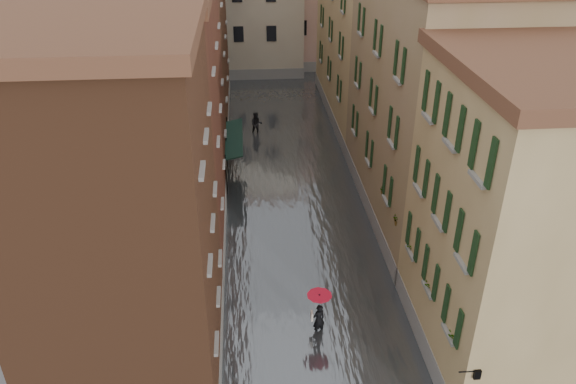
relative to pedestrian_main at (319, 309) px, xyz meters
name	(u,v)px	position (x,y,z in m)	size (l,w,h in m)	color
ground	(316,323)	(-0.02, 0.64, -1.33)	(120.00, 120.00, 0.00)	#4F4F51
floodwater	(290,181)	(-0.02, 13.64, -1.23)	(10.00, 60.00, 0.20)	#51565A
building_left_near	(121,229)	(-7.02, -1.36, 5.17)	(6.00, 8.00, 13.00)	brown
building_left_mid	(160,116)	(-7.02, 9.64, 4.92)	(6.00, 14.00, 12.50)	brown
building_left_far	(183,32)	(-7.02, 24.64, 5.67)	(6.00, 16.00, 14.00)	brown
building_right_near	(519,229)	(6.98, -1.36, 4.42)	(6.00, 8.00, 11.50)	tan
building_right_mid	(430,104)	(6.98, 9.64, 5.17)	(6.00, 14.00, 13.00)	#9B7D5E
building_right_far	(369,45)	(6.98, 24.64, 4.42)	(6.00, 16.00, 11.50)	tan
building_end_cream	(237,2)	(-3.02, 38.64, 5.17)	(12.00, 9.00, 13.00)	beige
building_end_pink	(327,2)	(5.98, 40.64, 4.67)	(10.00, 9.00, 12.00)	#CBA18F
awning_near	(233,150)	(-3.51, 13.47, 1.13)	(1.09, 2.85, 2.80)	#153127
awning_far	(234,131)	(-3.50, 16.44, 1.14)	(1.09, 3.24, 2.80)	#153127
wall_lantern	(476,373)	(4.31, -5.36, 1.68)	(0.71, 0.22, 0.35)	black
window_planters	(414,244)	(4.10, 1.22, 2.18)	(0.59, 11.10, 0.84)	brown
pedestrian_main	(319,309)	(0.00, 0.00, 0.00)	(1.04, 1.04, 2.06)	black
pedestrian_far	(256,124)	(-1.90, 21.18, -0.40)	(0.91, 0.71, 1.87)	black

